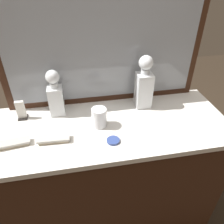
% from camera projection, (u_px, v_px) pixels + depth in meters
% --- Properties ---
extents(ground_plane, '(6.00, 6.00, 0.00)m').
position_uv_depth(ground_plane, '(112.00, 216.00, 1.72)').
color(ground_plane, '#2D2319').
extents(dresser, '(1.28, 0.54, 0.92)m').
position_uv_depth(dresser, '(112.00, 178.00, 1.45)').
color(dresser, '#381E11').
rests_on(dresser, ground_plane).
extents(dresser_mirror, '(1.14, 0.03, 0.75)m').
position_uv_depth(dresser_mirror, '(103.00, 40.00, 1.17)').
color(dresser_mirror, '#381E11').
rests_on(dresser_mirror, dresser).
extents(crystal_decanter_right, '(0.09, 0.09, 0.32)m').
position_uv_depth(crystal_decanter_right, '(144.00, 87.00, 1.27)').
color(crystal_decanter_right, white).
rests_on(crystal_decanter_right, dresser).
extents(crystal_decanter_far_right, '(0.08, 0.08, 0.27)m').
position_uv_depth(crystal_decanter_far_right, '(56.00, 97.00, 1.21)').
color(crystal_decanter_far_right, white).
rests_on(crystal_decanter_far_right, dresser).
extents(crystal_tumbler_center, '(0.08, 0.08, 0.11)m').
position_uv_depth(crystal_tumbler_center, '(99.00, 118.00, 1.15)').
color(crystal_tumbler_center, white).
rests_on(crystal_tumbler_center, dresser).
extents(silver_brush_right, '(0.16, 0.06, 0.02)m').
position_uv_depth(silver_brush_right, '(54.00, 139.00, 1.07)').
color(silver_brush_right, '#B7A88C').
rests_on(silver_brush_right, dresser).
extents(silver_brush_front, '(0.17, 0.07, 0.02)m').
position_uv_depth(silver_brush_front, '(12.00, 144.00, 1.05)').
color(silver_brush_front, '#B7A88C').
rests_on(silver_brush_front, dresser).
extents(porcelain_dish, '(0.06, 0.06, 0.01)m').
position_uv_depth(porcelain_dish, '(113.00, 141.00, 1.07)').
color(porcelain_dish, '#33478C').
rests_on(porcelain_dish, dresser).
extents(napkin_holder, '(0.05, 0.05, 0.11)m').
position_uv_depth(napkin_holder, '(21.00, 111.00, 1.21)').
color(napkin_holder, black).
rests_on(napkin_holder, dresser).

